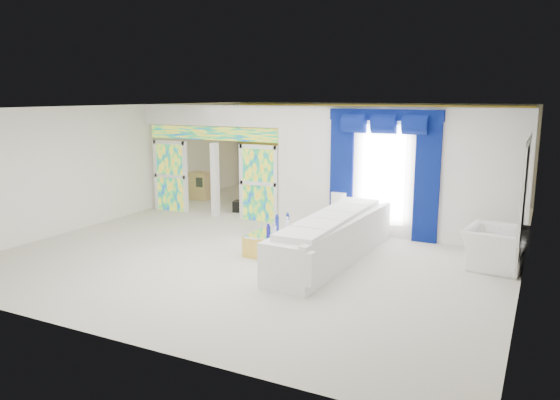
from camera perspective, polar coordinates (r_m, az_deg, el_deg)
The scene contains 22 objects.
floor at distance 12.63m, azimuth 1.23°, elevation -3.84°, with size 12.00×12.00×0.00m, color #B7AF9E.
dividing_wall at distance 12.53m, azimuth 12.17°, elevation 2.80°, with size 5.70×0.18×3.00m, color white.
dividing_header at distance 14.49m, azimuth -7.35°, elevation 8.93°, with size 4.30×0.18×0.55m, color white.
stained_panel_left at distance 15.49m, azimuth -11.58°, elevation 2.51°, with size 0.95×0.04×2.00m, color #994C3F.
stained_panel_right at distance 13.92m, azimuth -2.29°, elevation 1.78°, with size 0.95×0.04×2.00m, color #994C3F.
stained_transom at distance 14.52m, azimuth -7.30°, elevation 7.05°, with size 4.00×0.05×0.35m, color #994C3F.
window_pane at distance 12.51m, azimuth 10.94°, elevation 2.60°, with size 1.00×0.02×2.30m, color white.
blue_drape_left at distance 12.79m, azimuth 6.58°, elevation 2.69°, with size 0.55×0.10×2.80m, color #04054B.
blue_drape_right at distance 12.26m, azimuth 15.39°, elevation 2.00°, with size 0.55×0.10×2.80m, color #04054B.
blue_pelmet at distance 12.35m, azimuth 11.14°, elevation 8.88°, with size 2.60×0.12×0.25m, color #04054B.
wall_mirror at distance 10.17m, azimuth 24.62°, elevation 0.42°, with size 0.04×2.70×1.90m, color white.
gold_curtains at distance 17.80m, azimuth 9.46°, elevation 5.31°, with size 9.70×0.12×2.90m, color gold.
white_sofa at distance 10.76m, azimuth 5.69°, elevation -4.32°, with size 0.91×4.25×0.81m, color white.
coffee_table at distance 11.60m, azimuth -0.04°, elevation -4.08°, with size 0.65×1.95×0.43m, color gold.
console_table at distance 12.83m, azimuth 7.45°, elevation -2.76°, with size 1.20×0.38×0.40m, color white.
table_lamp at distance 12.82m, azimuth 6.24°, elevation -0.50°, with size 0.36×0.36×0.58m, color white.
armchair at distance 11.07m, azimuth 21.95°, elevation -4.75°, with size 1.19×1.04×0.78m, color white.
grand_piano at distance 16.47m, azimuth -0.47°, elevation 1.39°, with size 1.43×1.87×0.95m, color black.
piano_bench at distance 15.15m, azimuth -3.22°, elevation -0.71°, with size 0.93×0.36×0.31m, color black.
tv_console at distance 17.17m, azimuth -8.41°, elevation 1.53°, with size 0.59×0.54×0.86m, color tan.
chandelier at distance 16.28m, azimuth -0.94°, elevation 8.99°, with size 0.60×0.60×0.60m, color gold.
decanters at distance 11.47m, azimuth -0.14°, elevation -2.67°, with size 0.19×1.19×0.26m.
Camera 1 is at (5.22, -11.02, 3.27)m, focal length 34.35 mm.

